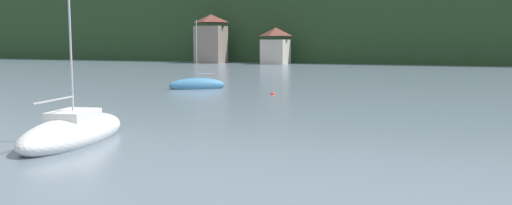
# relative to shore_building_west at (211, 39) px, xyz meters

# --- Properties ---
(shore_building_west) EXTENTS (5.71, 4.86, 9.66)m
(shore_building_west) POSITION_rel_shore_building_west_xyz_m (0.00, 0.00, 0.00)
(shore_building_west) COLOR gray
(shore_building_west) RESTS_ON ground_plane
(shore_building_westcentral) EXTENTS (4.79, 5.12, 6.92)m
(shore_building_westcentral) POSITION_rel_shore_building_west_xyz_m (13.73, 0.12, -1.32)
(shore_building_westcentral) COLOR beige
(shore_building_westcentral) RESTS_ON ground_plane
(sailboat_mid_3) EXTENTS (3.91, 7.68, 10.71)m
(sailboat_mid_3) POSITION_rel_shore_building_west_xyz_m (33.22, -78.72, -4.29)
(sailboat_mid_3) COLOR white
(sailboat_mid_3) RESTS_ON ground_plane
(sailboat_far_4) EXTENTS (4.83, 4.29, 6.49)m
(sailboat_far_4) POSITION_rel_shore_building_west_xyz_m (25.85, -54.08, -4.38)
(sailboat_far_4) COLOR teal
(sailboat_far_4) RESTS_ON ground_plane
(mooring_buoy_far) EXTENTS (0.39, 0.39, 0.39)m
(mooring_buoy_far) POSITION_rel_shore_building_west_xyz_m (34.06, -56.63, -4.69)
(mooring_buoy_far) COLOR red
(mooring_buoy_far) RESTS_ON ground_plane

